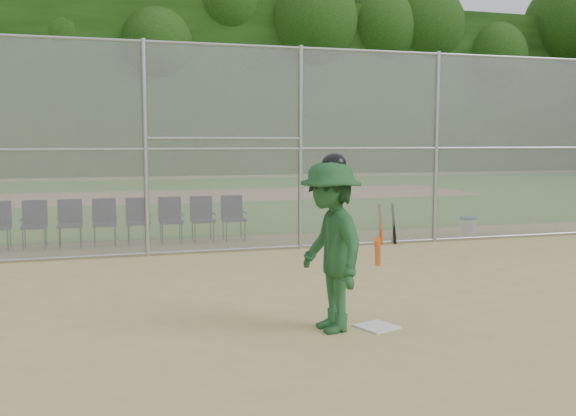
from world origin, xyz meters
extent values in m
plane|color=tan|center=(0.00, 0.00, 0.00)|extent=(100.00, 100.00, 0.00)
plane|color=#346F21|center=(0.00, 18.00, 0.01)|extent=(100.00, 100.00, 0.00)
plane|color=tan|center=(0.00, 18.00, 0.01)|extent=(24.00, 24.00, 0.00)
cube|color=gray|center=(0.00, 5.00, 2.00)|extent=(16.00, 0.02, 4.00)
cylinder|color=#9EA3A8|center=(0.00, 5.00, 3.95)|extent=(16.00, 0.05, 0.05)
cube|color=black|center=(0.00, 35.00, 5.50)|extent=(80.00, 5.00, 11.00)
cube|color=silver|center=(0.20, -0.46, 0.01)|extent=(0.51, 0.51, 0.02)
imported|color=#1D4A24|center=(-0.36, -0.40, 0.97)|extent=(0.80, 1.30, 1.93)
ellipsoid|color=black|center=(-0.36, -0.40, 1.90)|extent=(0.27, 0.30, 0.23)
cylinder|color=#EC5816|center=(0.04, -0.80, 0.95)|extent=(0.39, 0.74, 0.45)
cylinder|color=white|center=(5.03, 5.34, 0.20)|extent=(0.34, 0.34, 0.41)
cylinder|color=#265EA8|center=(5.03, 5.34, 0.43)|extent=(0.36, 0.36, 0.05)
cylinder|color=#D84C14|center=(2.76, 5.03, 0.42)|extent=(0.06, 0.21, 0.85)
cylinder|color=black|center=(3.06, 5.03, 0.42)|extent=(0.06, 0.24, 0.84)
camera|label=1|loc=(-2.84, -7.11, 2.15)|focal=40.00mm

